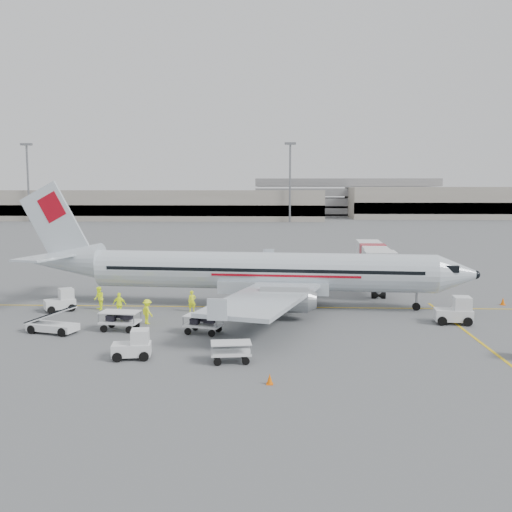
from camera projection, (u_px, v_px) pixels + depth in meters
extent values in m
plane|color=#56595B|center=(255.00, 307.00, 44.59)|extent=(360.00, 360.00, 0.00)
cube|color=yellow|center=(255.00, 307.00, 44.59)|extent=(44.00, 0.20, 0.01)
cube|color=yellow|center=(470.00, 335.00, 36.10)|extent=(0.20, 20.00, 0.01)
cone|color=#FB6704|center=(503.00, 301.00, 45.38)|extent=(0.38, 0.38, 0.62)
cone|color=#FB6704|center=(284.00, 275.00, 59.89)|extent=(0.33, 0.33, 0.54)
cone|color=#FB6704|center=(270.00, 379.00, 26.87)|extent=(0.32, 0.32, 0.53)
imported|color=#E8FF19|center=(192.00, 301.00, 42.89)|extent=(0.65, 0.49, 1.60)
imported|color=#E8FF19|center=(99.00, 298.00, 43.47)|extent=(1.03, 1.10, 1.79)
imported|color=#E8FF19|center=(147.00, 312.00, 38.96)|extent=(1.22, 1.23, 1.70)
imported|color=#E8FF19|center=(120.00, 304.00, 41.37)|extent=(1.03, 0.49, 1.72)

